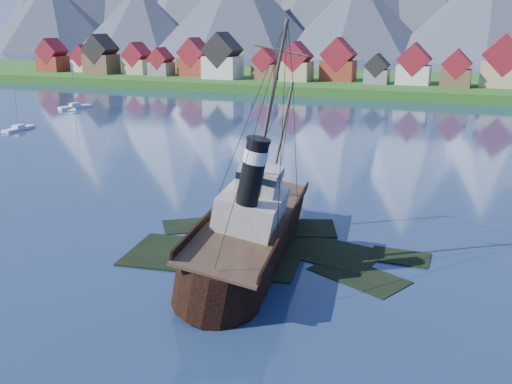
% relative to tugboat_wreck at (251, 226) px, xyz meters
% --- Properties ---
extents(ground, '(1400.00, 1400.00, 0.00)m').
position_rel_tugboat_wreck_xyz_m(ground, '(-0.33, -0.12, -3.18)').
color(ground, '#1A2B4A').
rests_on(ground, ground).
extents(shoal, '(31.71, 21.24, 1.14)m').
position_rel_tugboat_wreck_xyz_m(shoal, '(1.45, 2.03, -3.53)').
color(shoal, black).
rests_on(shoal, ground).
extents(shore_bank, '(600.00, 80.00, 3.20)m').
position_rel_tugboat_wreck_xyz_m(shore_bank, '(-0.33, 169.88, -3.18)').
color(shore_bank, '#204A15').
rests_on(shore_bank, ground).
extents(seawall, '(600.00, 2.50, 2.00)m').
position_rel_tugboat_wreck_xyz_m(seawall, '(-0.33, 131.88, -3.18)').
color(seawall, '#3F3D38').
rests_on(seawall, ground).
extents(town, '(250.96, 16.69, 17.30)m').
position_rel_tugboat_wreck_xyz_m(town, '(-33.45, 152.07, 5.81)').
color(town, maroon).
rests_on(town, ground).
extents(tugboat_wreck, '(7.43, 32.03, 25.38)m').
position_rel_tugboat_wreck_xyz_m(tugboat_wreck, '(0.00, 0.00, 0.00)').
color(tugboat_wreck, black).
rests_on(tugboat_wreck, ground).
extents(sailboat_a, '(2.19, 8.44, 10.28)m').
position_rel_tugboat_wreck_xyz_m(sailboat_a, '(-75.99, 47.21, -2.95)').
color(sailboat_a, silver).
rests_on(sailboat_a, ground).
extents(sailboat_b, '(5.84, 9.31, 13.31)m').
position_rel_tugboat_wreck_xyz_m(sailboat_b, '(-86.39, 79.72, -2.87)').
color(sailboat_b, silver).
rests_on(sailboat_b, ground).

